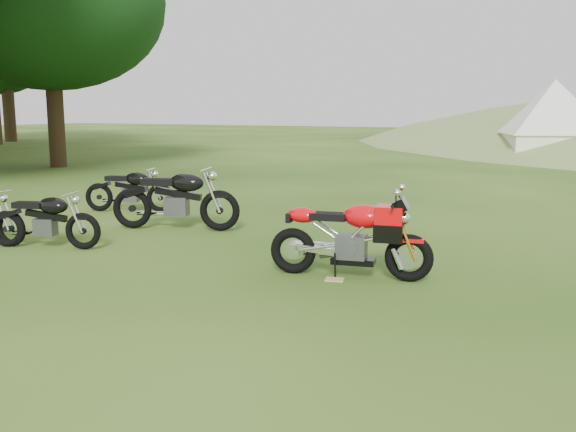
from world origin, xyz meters
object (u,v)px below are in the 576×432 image
at_px(plywood_board, 335,279).
at_px(tent_left, 553,122).
at_px(vintage_moto_c, 129,189).
at_px(vintage_moto_d, 175,197).
at_px(sport_motorcycle, 350,231).
at_px(vintage_moto_a, 44,219).

distance_m(plywood_board, tent_left, 20.61).
relative_size(vintage_moto_c, vintage_moto_d, 0.82).
bearing_deg(vintage_moto_c, plywood_board, -47.66).
xyz_separation_m(sport_motorcycle, plywood_board, (-0.11, -0.21, -0.56)).
bearing_deg(tent_left, vintage_moto_c, -127.99).
bearing_deg(tent_left, vintage_moto_d, -121.36).
bearing_deg(vintage_moto_d, vintage_moto_a, -130.70).
distance_m(plywood_board, vintage_moto_c, 6.31).
bearing_deg(sport_motorcycle, plywood_board, -126.87).
distance_m(vintage_moto_c, vintage_moto_d, 2.27).
distance_m(vintage_moto_c, tent_left, 18.77).
relative_size(plywood_board, tent_left, 0.07).
height_order(plywood_board, vintage_moto_c, vintage_moto_c).
height_order(sport_motorcycle, vintage_moto_a, sport_motorcycle).
distance_m(sport_motorcycle, vintage_moto_a, 4.62).
bearing_deg(tent_left, plywood_board, -110.32).
relative_size(vintage_moto_c, tent_left, 0.52).
distance_m(vintage_moto_a, tent_left, 21.48).
xyz_separation_m(plywood_board, vintage_moto_c, (-5.56, 2.96, 0.45)).
bearing_deg(plywood_board, sport_motorcycle, 63.32).
height_order(vintage_moto_a, vintage_moto_c, vintage_moto_c).
relative_size(plywood_board, vintage_moto_a, 0.13).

